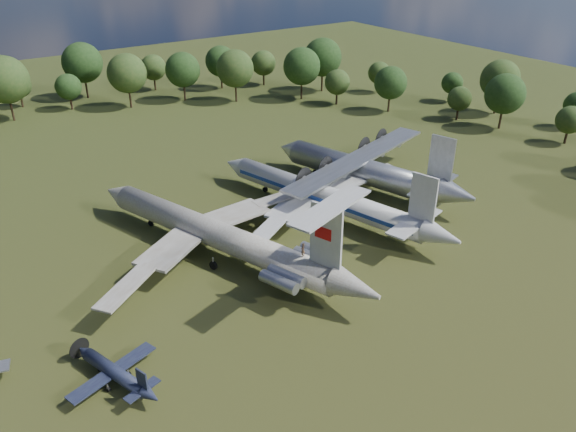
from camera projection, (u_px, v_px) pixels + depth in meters
ground at (209, 274)px, 74.28m from camera, size 300.00×300.00×0.00m
il62_airliner at (217, 239)px, 77.29m from camera, size 55.56×63.15×5.18m
tu104_jet at (324, 200)px, 88.31m from camera, size 47.91×56.39×4.85m
an12_transport at (363, 174)px, 96.64m from camera, size 47.66×50.58×5.47m
small_prop_west at (116, 375)px, 56.41m from camera, size 13.85×16.12×2.00m
person_on_il62 at (303, 250)px, 67.93m from camera, size 0.79×0.64×1.87m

